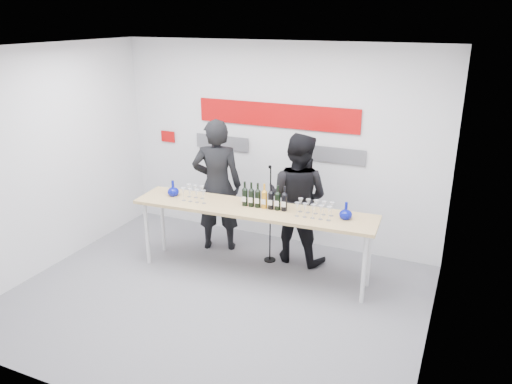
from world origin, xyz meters
TOP-DOWN VIEW (x-y plane):
  - ground at (0.00, 0.00)m, footprint 5.00×5.00m
  - back_wall at (0.00, 2.00)m, footprint 5.00×0.04m
  - signage at (-0.06, 1.97)m, footprint 3.38×0.02m
  - tasting_table at (0.18, 0.76)m, footprint 3.25×0.85m
  - wine_bottles at (0.32, 0.81)m, footprint 0.62×0.11m
  - decanter_left at (-1.02, 0.73)m, footprint 0.16×0.16m
  - decanter_right at (1.37, 0.89)m, footprint 0.16×0.16m
  - glasses_left at (-0.66, 0.69)m, footprint 0.37×0.24m
  - glasses_right at (0.99, 0.81)m, footprint 0.47×0.25m
  - presenter_left at (-0.64, 1.31)m, footprint 0.84×0.69m
  - presenter_right at (0.55, 1.42)m, footprint 0.95×0.77m
  - mic_stand at (0.24, 1.20)m, footprint 0.17×0.17m

SIDE VIEW (x-z plane):
  - ground at x=0.00m, z-range 0.00..0.00m
  - mic_stand at x=0.24m, z-range -0.28..1.15m
  - tasting_table at x=0.18m, z-range 0.41..1.38m
  - presenter_right at x=0.55m, z-range 0.00..1.85m
  - presenter_left at x=-0.64m, z-range 0.00..1.97m
  - glasses_left at x=-0.66m, z-range 0.97..1.15m
  - glasses_right at x=0.99m, z-range 0.97..1.15m
  - decanter_left at x=-1.02m, z-range 0.97..1.18m
  - decanter_right at x=1.37m, z-range 0.97..1.18m
  - wine_bottles at x=0.32m, z-range 0.97..1.30m
  - back_wall at x=0.00m, z-range 0.00..3.00m
  - signage at x=-0.06m, z-range 1.41..2.20m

